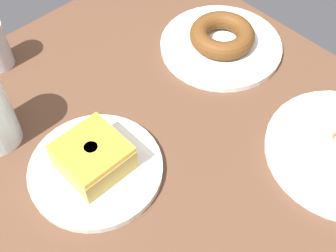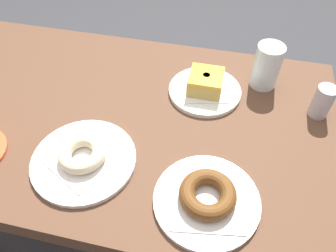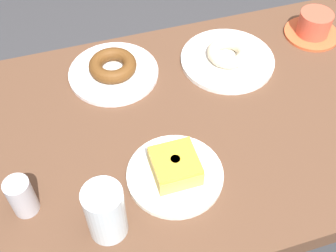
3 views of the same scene
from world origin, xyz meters
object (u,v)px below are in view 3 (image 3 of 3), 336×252
Objects in this scene: plate_glazed_square at (175,175)px; plate_sugar_ring at (226,60)px; donut_sugar_ring at (227,53)px; coffee_cup at (314,26)px; water_glass at (105,212)px; sugar_jar at (22,196)px; donut_chocolate_ring at (113,65)px; plate_chocolate_ring at (114,73)px; donut_glazed_square at (175,166)px.

plate_glazed_square and plate_sugar_ring have the same top height.
coffee_cup is at bearing -172.71° from donut_sugar_ring.
water_glass is at bearing 43.45° from donut_sugar_ring.
coffee_cup is at bearing -158.59° from sugar_jar.
plate_sugar_ring is 1.90× the size of water_glass.
water_glass is at bearing 43.45° from plate_sugar_ring.
plate_glazed_square is 1.84× the size of donut_sugar_ring.
donut_chocolate_ring is at bearing -127.53° from sugar_jar.
sugar_jar is (0.24, 0.32, 0.04)m from plate_chocolate_ring.
plate_chocolate_ring is at bearing 0.00° from donut_chocolate_ring.
sugar_jar reaches higher than donut_glazed_square.
donut_sugar_ring is 0.60m from sugar_jar.
plate_chocolate_ring is 1.52× the size of coffee_cup.
donut_sugar_ring is at bearing -136.55° from water_glass.
donut_glazed_square is 0.40× the size of plate_chocolate_ring.
plate_sugar_ring is 0.27m from coffee_cup.
plate_sugar_ring is 1.63× the size of coffee_cup.
plate_glazed_square reaches higher than plate_chocolate_ring.
plate_chocolate_ring is 0.42m from water_glass.
donut_glazed_square reaches higher than plate_chocolate_ring.
coffee_cup reaches higher than donut_glazed_square.
donut_sugar_ring is at bearing 0.00° from plate_sugar_ring.
coffee_cup is at bearing -172.71° from plate_sugar_ring.
plate_sugar_ring is 0.54m from water_glass.
coffee_cup is (-0.55, 0.01, 0.03)m from plate_chocolate_ring.
plate_chocolate_ring is at bearing -7.86° from plate_sugar_ring.
plate_glazed_square is 0.83× the size of plate_sugar_ring.
plate_glazed_square is 0.34m from plate_chocolate_ring.
sugar_jar is (0.14, -0.09, -0.02)m from water_glass.
sugar_jar is (0.80, 0.31, 0.01)m from coffee_cup.
plate_chocolate_ring is at bearing -127.53° from sugar_jar.
plate_glazed_square is at bearing 33.42° from coffee_cup.
donut_sugar_ring is at bearing 172.14° from donut_chocolate_ring.
donut_sugar_ring is (-0.23, -0.29, -0.01)m from donut_glazed_square.
plate_sugar_ring is at bearing -136.55° from water_glass.
donut_glazed_square is 0.30m from sugar_jar.
plate_sugar_ring is 0.02m from donut_sugar_ring.
plate_chocolate_ring is 0.55m from coffee_cup.
sugar_jar is at bearing 52.47° from plate_chocolate_ring.
donut_sugar_ring is 0.54m from water_glass.
donut_glazed_square is 1.03× the size of sugar_jar.
donut_chocolate_ring is at bearing 0.00° from plate_chocolate_ring.
plate_sugar_ring is at bearing 172.14° from donut_chocolate_ring.
sugar_jar reaches higher than donut_chocolate_ring.
water_glass is 0.17m from sugar_jar.
coffee_cup is at bearing -146.58° from donut_glazed_square.
donut_glazed_square reaches higher than plate_sugar_ring.
plate_sugar_ring is 2.21× the size of donut_sugar_ring.
coffee_cup is at bearing 179.38° from donut_chocolate_ring.
plate_chocolate_ring is (0.05, -0.33, -0.03)m from donut_glazed_square.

